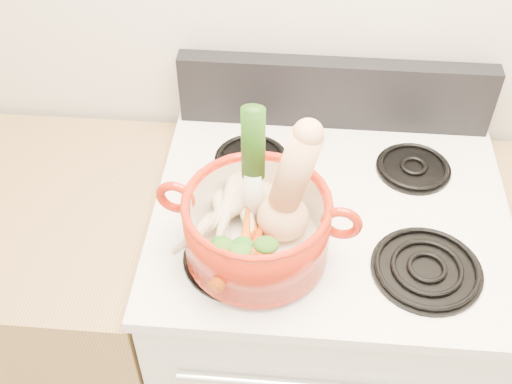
# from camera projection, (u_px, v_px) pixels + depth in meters

# --- Properties ---
(stove_body) EXTENTS (0.76, 0.65, 0.92)m
(stove_body) POSITION_uv_depth(u_px,v_px,m) (316.00, 331.00, 1.76)
(stove_body) COLOR silver
(stove_body) RESTS_ON floor
(cooktop) EXTENTS (0.78, 0.67, 0.03)m
(cooktop) POSITION_uv_depth(u_px,v_px,m) (331.00, 212.00, 1.42)
(cooktop) COLOR silver
(cooktop) RESTS_ON stove_body
(control_backsplash) EXTENTS (0.76, 0.05, 0.18)m
(control_backsplash) POSITION_uv_depth(u_px,v_px,m) (335.00, 94.00, 1.56)
(control_backsplash) COLOR black
(control_backsplash) RESTS_ON cooktop
(burner_front_left) EXTENTS (0.22, 0.22, 0.02)m
(burner_front_left) POSITION_uv_depth(u_px,v_px,m) (238.00, 256.00, 1.30)
(burner_front_left) COLOR black
(burner_front_left) RESTS_ON cooktop
(burner_front_right) EXTENTS (0.22, 0.22, 0.02)m
(burner_front_right) POSITION_uv_depth(u_px,v_px,m) (427.00, 268.00, 1.28)
(burner_front_right) COLOR black
(burner_front_right) RESTS_ON cooktop
(burner_back_left) EXTENTS (0.17, 0.17, 0.02)m
(burner_back_left) POSITION_uv_depth(u_px,v_px,m) (251.00, 158.00, 1.51)
(burner_back_left) COLOR black
(burner_back_left) RESTS_ON cooktop
(burner_back_right) EXTENTS (0.17, 0.17, 0.02)m
(burner_back_right) POSITION_uv_depth(u_px,v_px,m) (414.00, 167.00, 1.49)
(burner_back_right) COLOR black
(burner_back_right) RESTS_ON cooktop
(dutch_oven) EXTENTS (0.32, 0.32, 0.14)m
(dutch_oven) POSITION_uv_depth(u_px,v_px,m) (257.00, 227.00, 1.25)
(dutch_oven) COLOR #A61D0A
(dutch_oven) RESTS_ON burner_front_left
(pot_handle_left) EXTENTS (0.08, 0.03, 0.08)m
(pot_handle_left) POSITION_uv_depth(u_px,v_px,m) (176.00, 197.00, 1.24)
(pot_handle_left) COLOR #A61D0A
(pot_handle_left) RESTS_ON dutch_oven
(pot_handle_right) EXTENTS (0.08, 0.03, 0.08)m
(pot_handle_right) POSITION_uv_depth(u_px,v_px,m) (342.00, 223.00, 1.19)
(pot_handle_right) COLOR #A61D0A
(pot_handle_right) RESTS_ON dutch_oven
(squash) EXTENTS (0.17, 0.12, 0.28)m
(squash) POSITION_uv_depth(u_px,v_px,m) (284.00, 186.00, 1.20)
(squash) COLOR #E5A675
(squash) RESTS_ON dutch_oven
(leek) EXTENTS (0.05, 0.05, 0.30)m
(leek) POSITION_uv_depth(u_px,v_px,m) (253.00, 167.00, 1.22)
(leek) COLOR beige
(leek) RESTS_ON dutch_oven
(ginger) EXTENTS (0.11, 0.10, 0.05)m
(ginger) POSITION_uv_depth(u_px,v_px,m) (264.00, 195.00, 1.34)
(ginger) COLOR tan
(ginger) RESTS_ON dutch_oven
(parsnip_0) EXTENTS (0.10, 0.24, 0.06)m
(parsnip_0) POSITION_uv_depth(u_px,v_px,m) (223.00, 218.00, 1.30)
(parsnip_0) COLOR beige
(parsnip_0) RESTS_ON dutch_oven
(parsnip_1) EXTENTS (0.15, 0.17, 0.06)m
(parsnip_1) POSITION_uv_depth(u_px,v_px,m) (209.00, 223.00, 1.28)
(parsnip_1) COLOR #F0E6C4
(parsnip_1) RESTS_ON dutch_oven
(parsnip_2) EXTENTS (0.10, 0.20, 0.06)m
(parsnip_2) POSITION_uv_depth(u_px,v_px,m) (249.00, 220.00, 1.28)
(parsnip_2) COLOR #EDE4C1
(parsnip_2) RESTS_ON dutch_oven
(parsnip_3) EXTENTS (0.17, 0.17, 0.06)m
(parsnip_3) POSITION_uv_depth(u_px,v_px,m) (211.00, 222.00, 1.26)
(parsnip_3) COLOR beige
(parsnip_3) RESTS_ON dutch_oven
(parsnip_4) EXTENTS (0.07, 0.23, 0.06)m
(parsnip_4) POSITION_uv_depth(u_px,v_px,m) (227.00, 208.00, 1.28)
(parsnip_4) COLOR beige
(parsnip_4) RESTS_ON dutch_oven
(parsnip_5) EXTENTS (0.13, 0.19, 0.05)m
(parsnip_5) POSITION_uv_depth(u_px,v_px,m) (228.00, 202.00, 1.28)
(parsnip_5) COLOR beige
(parsnip_5) RESTS_ON dutch_oven
(carrot_0) EXTENTS (0.08, 0.18, 0.05)m
(carrot_0) POSITION_uv_depth(u_px,v_px,m) (256.00, 241.00, 1.25)
(carrot_0) COLOR #C15109
(carrot_0) RESTS_ON dutch_oven
(carrot_1) EXTENTS (0.09, 0.15, 0.04)m
(carrot_1) POSITION_uv_depth(u_px,v_px,m) (236.00, 260.00, 1.21)
(carrot_1) COLOR #BF4209
(carrot_1) RESTS_ON dutch_oven
(carrot_2) EXTENTS (0.06, 0.17, 0.04)m
(carrot_2) POSITION_uv_depth(u_px,v_px,m) (252.00, 253.00, 1.22)
(carrot_2) COLOR #C04109
(carrot_2) RESTS_ON dutch_oven
(carrot_3) EXTENTS (0.11, 0.11, 0.04)m
(carrot_3) POSITION_uv_depth(u_px,v_px,m) (248.00, 253.00, 1.22)
(carrot_3) COLOR #D8580A
(carrot_3) RESTS_ON dutch_oven
(carrot_4) EXTENTS (0.03, 0.15, 0.04)m
(carrot_4) POSITION_uv_depth(u_px,v_px,m) (246.00, 238.00, 1.23)
(carrot_4) COLOR #DA510A
(carrot_4) RESTS_ON dutch_oven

